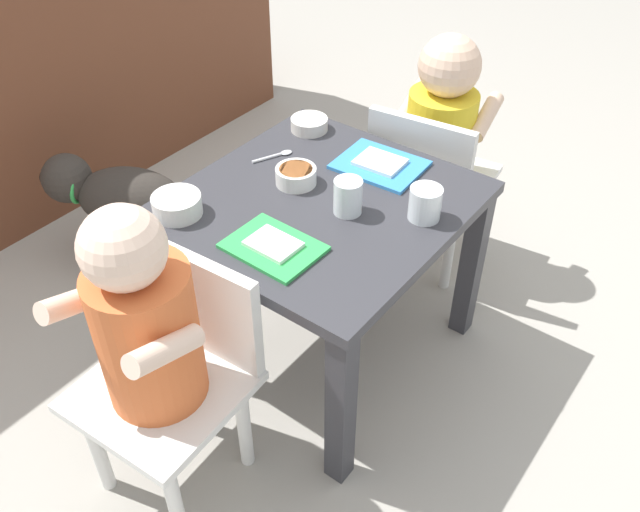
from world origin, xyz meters
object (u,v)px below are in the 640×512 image
(water_cup_left, at_px, (425,205))
(spoon_by_left_tray, at_px, (276,155))
(water_cup_right, at_px, (348,198))
(veggie_bowl_near, at_px, (296,175))
(dining_table, at_px, (320,228))
(food_tray_left, at_px, (273,246))
(food_tray_right, at_px, (380,164))
(cereal_bowl_right_side, at_px, (177,204))
(seated_child_left, at_px, (152,331))
(veggie_bowl_far, at_px, (309,124))
(dog, at_px, (118,197))
(seated_child_right, at_px, (439,131))

(water_cup_left, height_order, spoon_by_left_tray, water_cup_left)
(water_cup_right, bearing_deg, veggie_bowl_near, 83.49)
(dining_table, bearing_deg, veggie_bowl_near, 76.70)
(food_tray_left, relative_size, spoon_by_left_tray, 1.85)
(food_tray_right, relative_size, cereal_bowl_right_side, 1.94)
(water_cup_left, xyz_separation_m, water_cup_right, (-0.07, 0.13, 0.00))
(seated_child_left, distance_m, veggie_bowl_far, 0.70)
(dining_table, xyz_separation_m, seated_child_left, (-0.45, 0.01, 0.05))
(food_tray_right, bearing_deg, seated_child_left, 176.24)
(dining_table, xyz_separation_m, water_cup_right, (0.00, -0.07, 0.10))
(seated_child_left, bearing_deg, dog, 57.31)
(veggie_bowl_near, bearing_deg, veggie_bowl_far, 30.92)
(dog, distance_m, cereal_bowl_right_side, 0.54)
(water_cup_left, bearing_deg, spoon_by_left_tray, 89.80)
(water_cup_left, bearing_deg, water_cup_right, 119.12)
(dining_table, distance_m, veggie_bowl_near, 0.12)
(spoon_by_left_tray, bearing_deg, veggie_bowl_far, 6.38)
(spoon_by_left_tray, bearing_deg, water_cup_right, -106.65)
(water_cup_left, relative_size, veggie_bowl_far, 0.77)
(seated_child_left, distance_m, veggie_bowl_near, 0.48)
(food_tray_right, bearing_deg, cereal_bowl_right_side, 150.15)
(food_tray_left, bearing_deg, seated_child_left, 171.23)
(cereal_bowl_right_side, bearing_deg, water_cup_left, -54.36)
(dining_table, height_order, cereal_bowl_right_side, cereal_bowl_right_side)
(seated_child_right, relative_size, cereal_bowl_right_side, 6.44)
(water_cup_left, bearing_deg, dog, 98.37)
(dining_table, height_order, water_cup_right, water_cup_right)
(dining_table, distance_m, seated_child_right, 0.46)
(water_cup_left, xyz_separation_m, cereal_bowl_right_side, (-0.29, 0.40, -0.01))
(dog, distance_m, water_cup_left, 0.90)
(veggie_bowl_far, relative_size, spoon_by_left_tray, 0.92)
(dog, bearing_deg, water_cup_left, -81.63)
(food_tray_left, xyz_separation_m, spoon_by_left_tray, (0.26, 0.21, -0.00))
(veggie_bowl_far, bearing_deg, dining_table, -137.83)
(dog, relative_size, water_cup_right, 5.54)
(seated_child_right, xyz_separation_m, food_tray_left, (-0.64, -0.00, 0.04))
(veggie_bowl_far, distance_m, spoon_by_left_tray, 0.14)
(water_cup_right, relative_size, spoon_by_left_tray, 0.76)
(seated_child_left, height_order, spoon_by_left_tray, seated_child_left)
(water_cup_right, height_order, veggie_bowl_near, water_cup_right)
(water_cup_left, bearing_deg, food_tray_right, 58.50)
(water_cup_right, distance_m, cereal_bowl_right_side, 0.34)
(dog, relative_size, food_tray_left, 2.29)
(veggie_bowl_near, distance_m, veggie_bowl_far, 0.23)
(dog, bearing_deg, food_tray_left, -101.23)
(food_tray_left, bearing_deg, water_cup_left, -34.06)
(seated_child_left, relative_size, cereal_bowl_right_side, 6.72)
(dog, height_order, water_cup_right, water_cup_right)
(seated_child_left, bearing_deg, spoon_by_left_tray, 17.62)
(water_cup_right, bearing_deg, veggie_bowl_far, 50.97)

